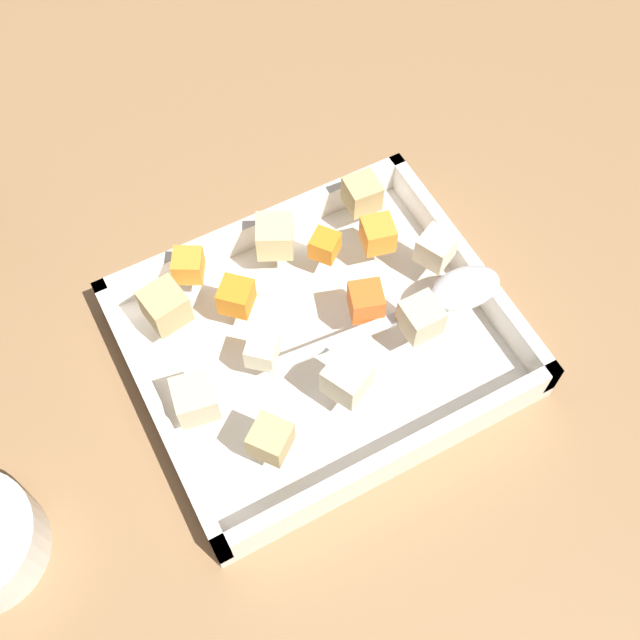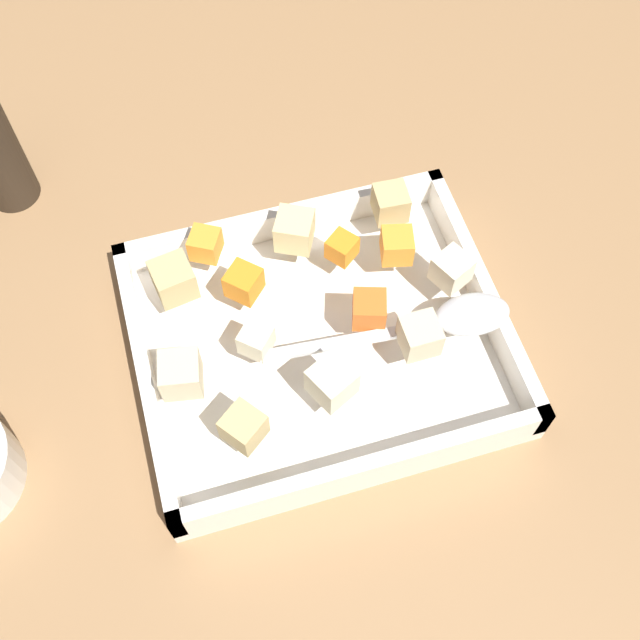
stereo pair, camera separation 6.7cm
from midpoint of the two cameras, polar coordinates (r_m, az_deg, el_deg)
ground_plane at (r=0.73m, az=-2.34°, el=-1.30°), size 4.00×4.00×0.00m
baking_dish at (r=0.71m, az=-2.69°, el=-2.01°), size 0.32×0.27×0.05m
carrot_chunk_near_left at (r=0.68m, az=-8.89°, el=1.45°), size 0.04×0.04×0.03m
carrot_chunk_mid_right at (r=0.67m, az=0.53°, el=1.14°), size 0.04×0.04×0.03m
carrot_chunk_far_right at (r=0.71m, az=-2.36°, el=5.20°), size 0.03×0.03×0.02m
carrot_chunk_far_left at (r=0.71m, az=-12.21°, el=3.66°), size 0.03×0.03×0.03m
carrot_chunk_corner_nw at (r=0.71m, az=1.54°, el=6.02°), size 0.03×0.03×0.03m
potato_chunk_corner_se at (r=0.66m, az=-7.14°, el=-2.53°), size 0.03×0.03×0.02m
potato_chunk_mid_left at (r=0.62m, az=-6.71°, el=-8.89°), size 0.04×0.04×0.03m
potato_chunk_under_handle at (r=0.71m, az=-6.01°, el=5.83°), size 0.04×0.04×0.03m
potato_chunk_corner_sw at (r=0.70m, az=5.79°, el=4.89°), size 0.04×0.04×0.03m
potato_chunk_center at (r=0.64m, az=-12.01°, el=-5.91°), size 0.04×0.04×0.03m
potato_chunk_near_spoon at (r=0.74m, az=0.46°, el=8.94°), size 0.03×0.03×0.03m
potato_chunk_corner_ne at (r=0.64m, az=-1.03°, el=-4.52°), size 0.04×0.04×0.03m
potato_chunk_heap_side at (r=0.66m, az=4.50°, el=-0.09°), size 0.03×0.03×0.03m
potato_chunk_near_right at (r=0.69m, az=-13.92°, el=0.73°), size 0.04×0.04×0.03m
serving_spoon at (r=0.69m, az=6.77°, el=1.66°), size 0.22×0.05×0.02m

